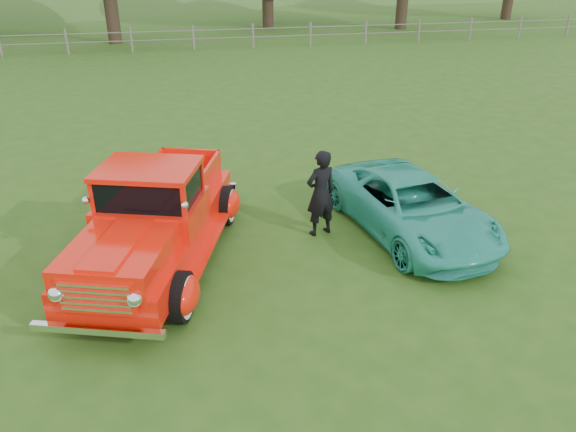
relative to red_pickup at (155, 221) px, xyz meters
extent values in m
plane|color=#294E15|center=(1.74, -1.24, -0.80)|extent=(140.00, 140.00, 0.00)
ellipsoid|color=#355E22|center=(-16.26, 56.76, -5.75)|extent=(84.00, 60.00, 18.00)
ellipsoid|color=#355E22|center=(21.74, 60.76, -4.65)|extent=(72.00, 52.00, 14.00)
cube|color=#6A615A|center=(1.74, 20.76, -0.25)|extent=(48.00, 0.04, 0.04)
cube|color=#6A615A|center=(1.74, 20.76, 0.15)|extent=(48.00, 0.04, 0.04)
cylinder|color=black|center=(-1.26, -1.18, -0.42)|extent=(0.46, 0.80, 0.76)
cylinder|color=black|center=(0.32, -1.70, -0.42)|extent=(0.46, 0.80, 0.76)
cylinder|color=black|center=(-0.30, 1.77, -0.42)|extent=(0.46, 0.80, 0.76)
cylinder|color=black|center=(1.28, 1.25, -0.42)|extent=(0.46, 0.80, 0.76)
cube|color=red|center=(0.01, 0.04, -0.22)|extent=(2.91, 4.86, 0.44)
ellipsoid|color=red|center=(-1.33, -1.16, -0.38)|extent=(0.63, 0.84, 0.54)
ellipsoid|color=red|center=(0.39, -1.72, -0.38)|extent=(0.63, 0.84, 0.54)
ellipsoid|color=red|center=(-0.36, 1.79, -0.38)|extent=(0.63, 0.84, 0.54)
ellipsoid|color=red|center=(1.35, 1.23, -0.38)|extent=(0.63, 0.84, 0.54)
cube|color=red|center=(-0.47, -1.44, 0.17)|extent=(1.76, 1.93, 0.42)
cube|color=red|center=(-0.02, -0.06, 0.19)|extent=(1.94, 1.78, 0.44)
cube|color=black|center=(-0.02, -0.06, 0.66)|extent=(1.72, 1.51, 0.50)
cube|color=red|center=(-0.02, -0.06, 0.94)|extent=(1.82, 1.63, 0.08)
cube|color=red|center=(0.43, 1.32, 0.15)|extent=(1.73, 2.22, 0.45)
cube|color=white|center=(-0.72, -2.21, 0.05)|extent=(1.04, 0.43, 0.50)
cube|color=white|center=(-0.75, -2.30, -0.38)|extent=(1.75, 0.66, 0.10)
cube|color=white|center=(0.76, 2.34, -0.38)|extent=(1.66, 0.63, 0.10)
imported|color=teal|center=(4.61, 0.15, -0.24)|extent=(2.46, 4.24, 1.11)
imported|color=black|center=(2.95, 0.47, 0.02)|extent=(0.69, 0.56, 1.64)
camera|label=1|loc=(0.47, -8.54, 4.15)|focal=35.00mm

